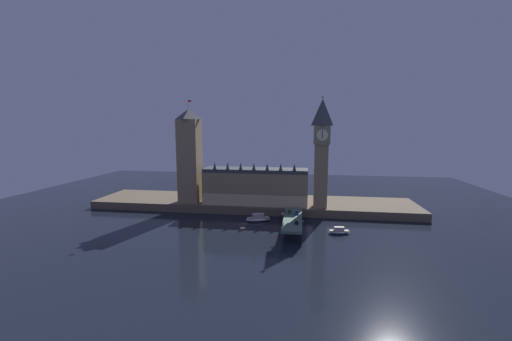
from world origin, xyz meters
name	(u,v)px	position (x,y,z in m)	size (l,w,h in m)	color
ground_plane	(243,224)	(0.00, 0.00, 0.00)	(400.00, 400.00, 0.00)	black
embankment	(253,203)	(0.00, 39.00, 2.63)	(220.00, 42.00, 5.26)	brown
parliament_hall	(256,186)	(3.31, 29.34, 17.01)	(68.45, 18.06, 28.22)	#8E7A56
clock_tower	(321,149)	(45.46, 25.58, 42.16)	(10.13, 10.24, 69.63)	#8E7A56
victoria_tower	(190,156)	(-41.52, 28.27, 36.68)	(13.80, 13.80, 68.60)	#8E7A56
bridge	(293,221)	(29.10, -5.00, 4.64)	(10.13, 46.00, 6.25)	#476656
car_northbound_lead	(289,212)	(26.87, 4.93, 6.97)	(1.91, 4.67, 1.53)	#235633
car_southbound_lead	(297,222)	(31.33, -14.87, 6.89)	(1.97, 4.62, 1.36)	black
car_southbound_trail	(297,213)	(31.33, 3.05, 6.93)	(2.06, 4.73, 1.45)	navy
pedestrian_near_rail	(283,224)	(24.64, -19.57, 7.19)	(0.38, 0.38, 1.76)	black
pedestrian_mid_walk	(301,218)	(33.56, -7.77, 7.24)	(0.38, 0.38, 1.86)	black
pedestrian_far_rail	(285,212)	(24.64, 3.31, 7.16)	(0.38, 0.38, 1.73)	black
street_lamp_near	(282,218)	(24.24, -19.72, 10.49)	(1.34, 0.60, 6.77)	#2D3333
boat_upstream	(258,218)	(8.30, 6.43, 1.70)	(15.45, 8.95, 4.65)	white
boat_downstream	(339,231)	(53.68, -9.44, 1.35)	(11.73, 4.76, 3.69)	white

